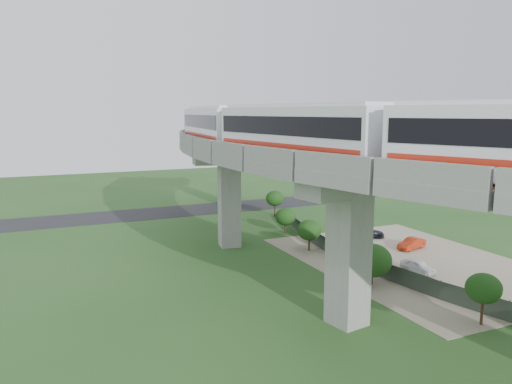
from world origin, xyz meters
TOP-DOWN VIEW (x-y plane):
  - ground at (0.00, 0.00)m, footprint 160.00×160.00m
  - dirt_lot at (14.00, -2.00)m, footprint 18.00×26.00m
  - asphalt_road at (0.00, 30.00)m, footprint 60.00×8.00m
  - viaduct at (3.84, 0.00)m, footprint 19.58×73.98m
  - metro_train at (0.36, -1.10)m, footprint 11.25×61.34m
  - fence at (9.75, 0.00)m, footprint 3.87×38.73m
  - tree_0 at (11.50, 21.36)m, footprint 2.35×2.35m
  - tree_1 at (8.60, 12.83)m, footprint 2.30×2.30m
  - tree_2 at (7.35, 5.40)m, footprint 2.38×2.38m
  - tree_3 at (6.90, -5.13)m, footprint 3.08×3.08m
  - tree_4 at (8.65, -14.20)m, footprint 2.27×2.27m
  - car_white at (12.36, -4.32)m, footprint 1.88×3.30m
  - car_red at (16.93, 1.65)m, footprint 3.57×2.01m
  - car_dark at (15.42, 7.22)m, footprint 4.44×2.90m

SIDE VIEW (x-z plane):
  - ground at x=0.00m, z-range 0.00..0.00m
  - asphalt_road at x=0.00m, z-range 0.00..0.03m
  - dirt_lot at x=14.00m, z-range 0.00..0.04m
  - car_white at x=12.36m, z-range 0.04..1.10m
  - car_red at x=16.93m, z-range 0.04..1.15m
  - car_dark at x=15.42m, z-range 0.04..1.24m
  - fence at x=9.75m, z-range 0.00..1.50m
  - tree_1 at x=8.60m, z-range 0.45..3.31m
  - tree_3 at x=6.90m, z-range 0.35..3.67m
  - tree_2 at x=7.35m, z-range 0.53..3.63m
  - tree_0 at x=11.50m, z-range 0.70..4.10m
  - tree_4 at x=8.65m, z-range 0.74..4.17m
  - viaduct at x=3.84m, z-range 3.35..14.75m
  - metro_train at x=0.36m, z-range 10.49..14.13m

